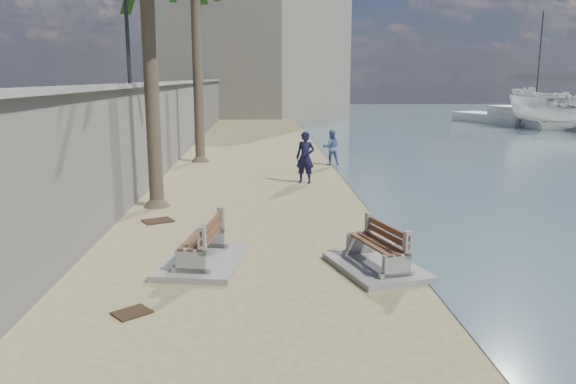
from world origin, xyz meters
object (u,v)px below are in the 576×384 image
yacht_far (503,120)px  person_b (331,146)px  bench_far (202,246)px  sailboat_west (535,114)px  person_a (305,154)px  bench_near (377,251)px

yacht_far → person_b: bearing=120.9°
bench_far → person_b: 13.97m
bench_far → yacht_far: yacht_far is taller
yacht_far → sailboat_west: size_ratio=0.97×
person_a → sailboat_west: bearing=75.8°
sailboat_west → bench_near: bearing=-119.4°
bench_far → yacht_far: 40.66m
bench_far → person_a: size_ratio=1.14×
person_a → sailboat_west: 42.08m
bench_near → bench_far: bench_far is taller
person_a → person_b: (1.47, 4.25, -0.22)m
bench_far → sailboat_west: sailboat_west is taller
yacht_far → person_a: bearing=123.6°
bench_near → person_a: person_a is taller
bench_near → yacht_far: 39.34m
person_a → yacht_far: bearing=76.7°
bench_far → person_a: bearing=72.6°
sailboat_west → person_b: bearing=-128.6°
bench_near → yacht_far: size_ratio=0.25×
bench_near → person_b: person_b is taller
person_b → bench_far: bearing=70.1°
person_a → person_b: size_ratio=1.26×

